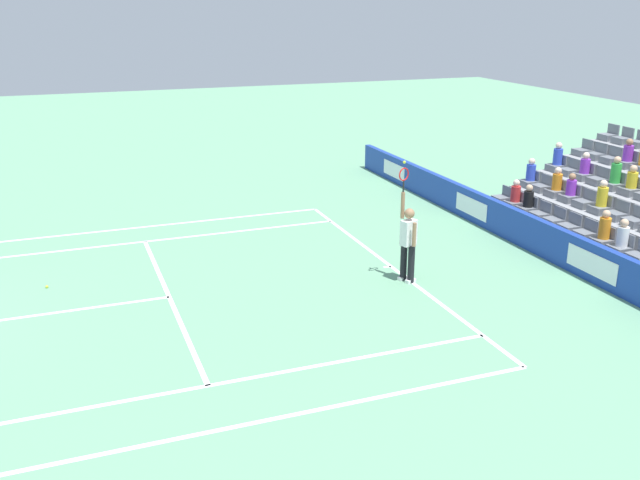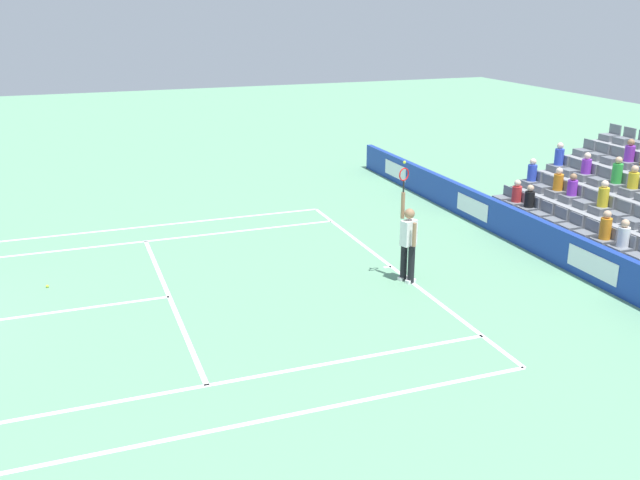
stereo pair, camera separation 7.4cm
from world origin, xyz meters
The scene contains 12 objects.
line_baseline centered at (0.00, -11.89, 0.00)m, with size 10.97×0.10×0.01m, color white.
line_service centered at (0.00, -6.40, 0.00)m, with size 8.23×0.10×0.01m, color white.
line_centre_service centered at (0.00, -3.20, 0.00)m, with size 0.10×6.40×0.01m, color white.
line_singles_sideline_left centered at (4.12, -5.95, 0.00)m, with size 0.10×11.89×0.01m, color white.
line_singles_sideline_right centered at (-4.12, -5.95, 0.00)m, with size 0.10×11.89×0.01m, color white.
line_doubles_sideline_left centered at (5.49, -5.95, 0.00)m, with size 0.10×11.89×0.01m, color white.
line_doubles_sideline_right centered at (-5.49, -5.95, 0.00)m, with size 0.10×11.89×0.01m, color white.
line_centre_mark centered at (0.00, -11.79, 0.00)m, with size 0.10×0.20×0.01m, color white.
sponsor_barrier centered at (0.00, -15.90, 0.46)m, with size 20.72×0.22×0.93m.
tennis_player centered at (-1.00, -11.81, 0.99)m, with size 0.54×0.43×2.85m.
stadium_stand centered at (0.00, -19.45, 0.83)m, with size 6.20×4.75×2.99m.
loose_tennis_ball centered at (1.52, -3.85, 0.03)m, with size 0.07×0.07×0.07m, color #D1E533.
Camera 1 is at (-14.78, -4.45, 6.24)m, focal length 39.65 mm.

